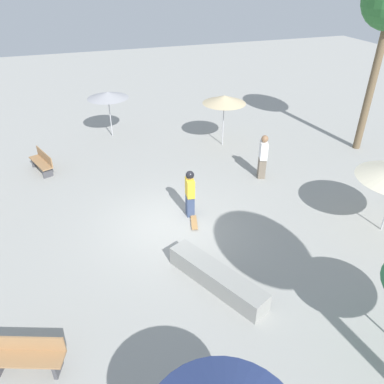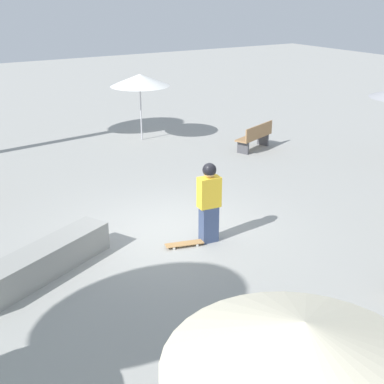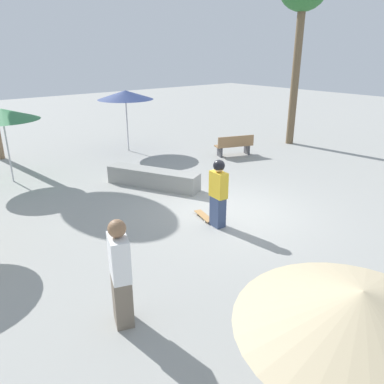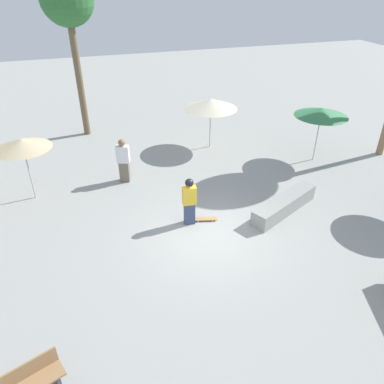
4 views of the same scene
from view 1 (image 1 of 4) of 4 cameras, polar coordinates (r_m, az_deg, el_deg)
ground_plane at (r=12.63m, az=-3.45°, el=-5.07°), size 60.00×60.00×0.00m
skater_main at (r=12.61m, az=-0.31°, el=0.02°), size 0.30×0.48×1.72m
skateboard at (r=12.64m, az=0.32°, el=-4.65°), size 0.40×0.82×0.07m
concrete_ledge at (r=10.36m, az=3.76°, el=-12.90°), size 1.91×3.05×0.57m
bench_near at (r=16.84m, az=-21.86°, el=4.26°), size 0.99×1.65×0.85m
bench_far at (r=9.33m, az=-23.82°, el=-21.88°), size 1.65×0.96×0.85m
shade_umbrella_tan at (r=17.53m, az=4.95°, el=13.88°), size 2.00×2.00×2.40m
shade_umbrella_grey at (r=18.92m, az=-12.73°, el=14.21°), size 1.99×1.99×2.26m
bystander_watching at (r=15.24m, az=10.74°, el=5.29°), size 0.43×0.56×1.83m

